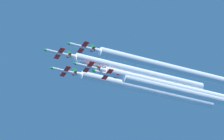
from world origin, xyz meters
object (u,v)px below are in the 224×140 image
Objects in this scene: jet_left_wingman at (81,46)px; jet_right_wingman at (63,71)px; jet_lead at (57,53)px; jet_slot at (87,66)px; jet_high_trail at (106,74)px.

jet_left_wingman is 1.00× the size of jet_right_wingman.
jet_right_wingman is at bearing 0.48° from jet_left_wingman.
jet_slot is at bearing -90.08° from jet_lead.
jet_right_wingman reaches higher than jet_slot.
jet_left_wingman is 1.00× the size of jet_slot.
jet_lead reaches higher than jet_high_trail.
jet_slot is 8.54m from jet_high_trail.
jet_lead reaches higher than jet_slot.
jet_high_trail is at bearing -121.05° from jet_right_wingman.
jet_left_wingman reaches higher than jet_high_trail.
jet_right_wingman is 11.44m from jet_slot.
jet_lead is at bearing 89.92° from jet_slot.
jet_lead is 1.00× the size of jet_slot.
jet_lead is 1.00× the size of jet_left_wingman.
jet_slot is (-0.02, -12.81, -3.17)m from jet_lead.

